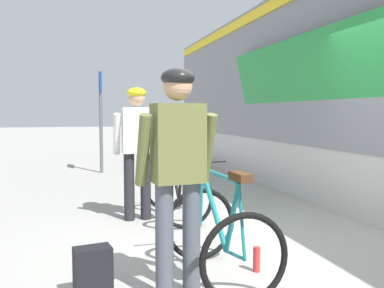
# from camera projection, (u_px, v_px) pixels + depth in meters

# --- Properties ---
(ground_plane) EXTENTS (80.00, 80.00, 0.00)m
(ground_plane) POSITION_uv_depth(u_px,v_px,m) (290.00, 250.00, 4.32)
(ground_plane) COLOR #A09E99
(cyclist_near_in_white) EXTENTS (0.61, 0.31, 1.76)m
(cyclist_near_in_white) POSITION_uv_depth(u_px,v_px,m) (137.00, 141.00, 5.49)
(cyclist_near_in_white) COLOR #232328
(cyclist_near_in_white) RESTS_ON ground
(cyclist_far_in_olive) EXTENTS (0.63, 0.34, 1.76)m
(cyclist_far_in_olive) POSITION_uv_depth(u_px,v_px,m) (178.00, 162.00, 3.15)
(cyclist_far_in_olive) COLOR #4C515B
(cyclist_far_in_olive) RESTS_ON ground
(bicycle_near_black) EXTENTS (0.71, 1.08, 0.99)m
(bicycle_near_black) POSITION_uv_depth(u_px,v_px,m) (176.00, 189.00, 5.57)
(bicycle_near_black) COLOR black
(bicycle_near_black) RESTS_ON ground
(bicycle_far_teal) EXTENTS (0.75, 1.09, 0.99)m
(bicycle_far_teal) POSITION_uv_depth(u_px,v_px,m) (220.00, 234.00, 3.51)
(bicycle_far_teal) COLOR black
(bicycle_far_teal) RESTS_ON ground
(backpack_on_platform) EXTENTS (0.31, 0.22, 0.40)m
(backpack_on_platform) POSITION_uv_depth(u_px,v_px,m) (93.00, 273.00, 3.19)
(backpack_on_platform) COLOR black
(backpack_on_platform) RESTS_ON ground
(water_bottle_near_the_bikes) EXTENTS (0.06, 0.06, 0.23)m
(water_bottle_near_the_bikes) POSITION_uv_depth(u_px,v_px,m) (257.00, 259.00, 3.73)
(water_bottle_near_the_bikes) COLOR red
(water_bottle_near_the_bikes) RESTS_ON ground
(water_bottle_by_the_backpack) EXTENTS (0.07, 0.07, 0.19)m
(water_bottle_by_the_backpack) POSITION_uv_depth(u_px,v_px,m) (78.00, 280.00, 3.31)
(water_bottle_by_the_backpack) COLOR silver
(water_bottle_by_the_backpack) RESTS_ON ground
(platform_sign_post) EXTENTS (0.08, 0.70, 2.40)m
(platform_sign_post) POSITION_uv_depth(u_px,v_px,m) (101.00, 105.00, 9.80)
(platform_sign_post) COLOR #595B60
(platform_sign_post) RESTS_ON ground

